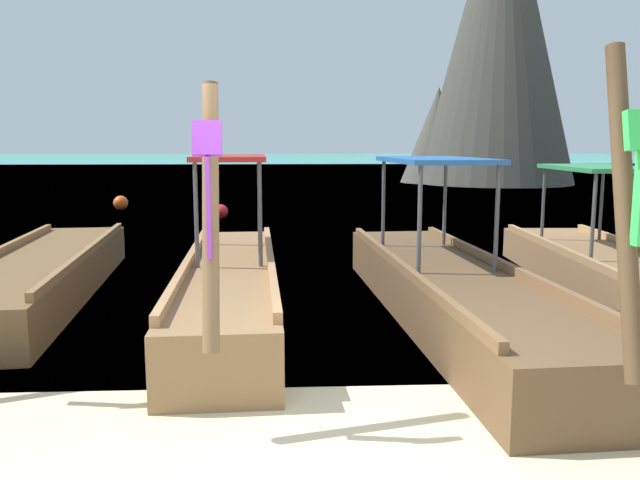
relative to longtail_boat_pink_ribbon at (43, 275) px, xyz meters
The scene contains 9 objects.
ground 6.03m from the longtail_boat_pink_ribbon, 52.39° to the right, with size 120.00×120.00×0.00m, color beige.
sea_water 56.67m from the longtail_boat_pink_ribbon, 86.28° to the left, with size 120.00×120.00×0.00m, color #2DB29E.
longtail_boat_pink_ribbon is the anchor object (origin of this frame).
longtail_boat_violet_ribbon 2.83m from the longtail_boat_pink_ribbon, 22.34° to the right, with size 1.33×6.28×2.52m.
longtail_boat_green_ribbon 5.42m from the longtail_boat_pink_ribbon, 15.45° to the right, with size 1.66×6.99×2.70m.
longtail_boat_orange_ribbon 7.81m from the longtail_boat_pink_ribbon, ahead, with size 1.66×6.98×2.54m.
karst_rock 28.95m from the longtail_boat_pink_ribbon, 60.47° to the left, with size 8.65×7.89×15.90m.
mooring_buoy_near 9.11m from the longtail_boat_pink_ribbon, 80.63° to the left, with size 0.40×0.40×0.40m.
mooring_buoy_far 11.59m from the longtail_boat_pink_ribbon, 99.11° to the left, with size 0.45×0.45×0.45m.
Camera 1 is at (-0.37, -3.95, 2.07)m, focal length 36.28 mm.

